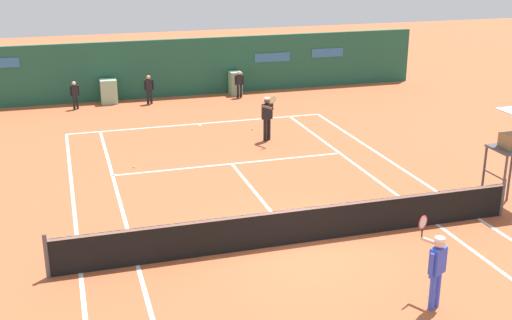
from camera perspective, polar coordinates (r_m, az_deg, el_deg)
name	(u,v)px	position (r m, az deg, el deg)	size (l,w,h in m)	color
ground_plane	(289,234)	(17.13, 2.93, -6.45)	(80.00, 80.00, 0.01)	#B25633
tennis_net	(297,225)	(16.42, 3.64, -5.66)	(12.10, 0.10, 1.07)	#4C4C51
sponsor_back_wall	(174,69)	(31.95, -7.14, 7.88)	(25.00, 1.02, 2.75)	#1E5642
umpire_chair	(512,145)	(19.40, 21.40, 1.25)	(1.00, 1.00, 2.87)	#47474C
player_on_baseline	(267,115)	(24.59, 1.00, 3.96)	(0.51, 0.86, 1.88)	black
player_near_side	(436,265)	(13.99, 15.44, -8.82)	(0.48, 0.84, 1.84)	blue
ball_kid_left_post	(149,87)	(30.64, -9.31, 6.26)	(0.45, 0.21, 1.35)	black
ball_kid_centre_post	(239,82)	(31.48, -1.46, 6.78)	(0.43, 0.21, 1.30)	black
ball_kid_right_post	(75,93)	(30.41, -15.51, 5.63)	(0.42, 0.20, 1.27)	black
tennis_ball_mid_court	(134,167)	(22.26, -10.60, -0.59)	(0.07, 0.07, 0.07)	#CCE033
tennis_ball_near_service_line	(252,129)	(26.26, -0.33, 2.73)	(0.07, 0.07, 0.07)	#CCE033
tennis_ball_by_sideline	(328,142)	(24.72, 6.25, 1.59)	(0.07, 0.07, 0.07)	#CCE033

